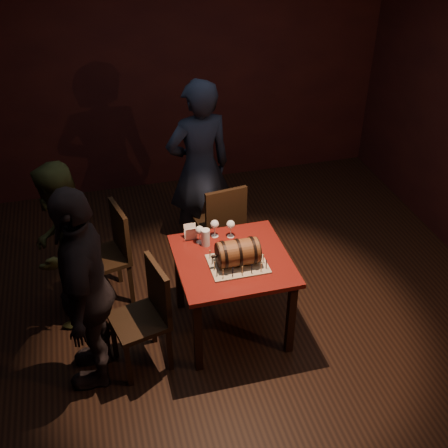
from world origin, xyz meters
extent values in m
plane|color=black|center=(0.00, 0.00, 0.00)|extent=(5.00, 5.00, 0.00)
cube|color=black|center=(0.00, 2.50, 1.40)|extent=(5.00, 0.04, 2.80)
cube|color=#4D0E0C|center=(0.00, -0.16, 0.73)|extent=(0.90, 0.90, 0.04)
cube|color=black|center=(-0.38, -0.54, 0.35)|extent=(0.06, 0.06, 0.71)
cube|color=black|center=(0.38, -0.54, 0.35)|extent=(0.06, 0.06, 0.71)
cube|color=black|center=(-0.38, 0.22, 0.35)|extent=(0.06, 0.06, 0.71)
cube|color=black|center=(0.38, 0.22, 0.35)|extent=(0.06, 0.06, 0.71)
cube|color=#9D937E|center=(0.02, -0.24, 0.76)|extent=(0.45, 0.35, 0.01)
cylinder|color=brown|center=(0.02, -0.24, 0.87)|extent=(0.31, 0.21, 0.21)
cylinder|color=black|center=(-0.10, -0.24, 0.87)|extent=(0.02, 0.22, 0.22)
cylinder|color=black|center=(0.02, -0.24, 0.87)|extent=(0.02, 0.22, 0.22)
cylinder|color=black|center=(0.13, -0.24, 0.87)|extent=(0.02, 0.22, 0.22)
cylinder|color=black|center=(-0.14, -0.24, 0.87)|extent=(0.01, 0.20, 0.20)
cylinder|color=black|center=(0.18, -0.24, 0.87)|extent=(0.01, 0.20, 0.20)
cylinder|color=black|center=(-0.16, -0.24, 0.87)|extent=(0.04, 0.02, 0.02)
sphere|color=black|center=(-0.18, -0.24, 0.87)|extent=(0.03, 0.03, 0.03)
cylinder|color=#E4CB88|center=(-0.14, -0.39, 0.80)|extent=(0.01, 0.01, 0.08)
cylinder|color=black|center=(-0.14, -0.39, 0.85)|extent=(0.00, 0.00, 0.01)
cylinder|color=black|center=(-0.06, -0.39, 0.80)|extent=(0.01, 0.01, 0.08)
cylinder|color=black|center=(-0.06, -0.39, 0.85)|extent=(0.00, 0.00, 0.01)
cylinder|color=#E4CB88|center=(0.01, -0.39, 0.80)|extent=(0.01, 0.01, 0.08)
cylinder|color=black|center=(0.01, -0.39, 0.85)|extent=(0.00, 0.00, 0.01)
cylinder|color=black|center=(0.09, -0.39, 0.80)|extent=(0.01, 0.01, 0.08)
cylinder|color=black|center=(0.09, -0.39, 0.85)|extent=(0.00, 0.00, 0.01)
cylinder|color=#E4CB88|center=(0.16, -0.39, 0.80)|extent=(0.01, 0.01, 0.08)
cylinder|color=black|center=(0.16, -0.39, 0.85)|extent=(0.00, 0.00, 0.01)
cylinder|color=black|center=(0.21, -0.36, 0.80)|extent=(0.01, 0.01, 0.08)
cylinder|color=black|center=(0.21, -0.36, 0.85)|extent=(0.00, 0.00, 0.01)
cylinder|color=#E4CB88|center=(0.21, -0.28, 0.80)|extent=(0.01, 0.01, 0.08)
cylinder|color=black|center=(0.21, -0.28, 0.85)|extent=(0.00, 0.00, 0.01)
cylinder|color=black|center=(0.21, -0.21, 0.80)|extent=(0.01, 0.01, 0.08)
cylinder|color=black|center=(0.21, -0.21, 0.85)|extent=(0.00, 0.00, 0.01)
cylinder|color=#E4CB88|center=(0.21, -0.13, 0.80)|extent=(0.01, 0.01, 0.08)
cylinder|color=black|center=(0.21, -0.13, 0.85)|extent=(0.00, 0.00, 0.01)
cylinder|color=black|center=(0.17, -0.10, 0.80)|extent=(0.01, 0.01, 0.08)
cylinder|color=black|center=(0.17, -0.10, 0.85)|extent=(0.00, 0.00, 0.01)
cylinder|color=#E4CB88|center=(0.10, -0.10, 0.80)|extent=(0.01, 0.01, 0.08)
cylinder|color=black|center=(0.10, -0.10, 0.85)|extent=(0.00, 0.00, 0.01)
cylinder|color=black|center=(0.02, -0.10, 0.80)|extent=(0.01, 0.01, 0.08)
cylinder|color=black|center=(0.02, -0.10, 0.85)|extent=(0.00, 0.00, 0.01)
cylinder|color=#E4CB88|center=(-0.05, -0.10, 0.80)|extent=(0.01, 0.01, 0.08)
cylinder|color=black|center=(-0.05, -0.10, 0.85)|extent=(0.00, 0.00, 0.01)
cylinder|color=black|center=(-0.13, -0.10, 0.80)|extent=(0.01, 0.01, 0.08)
cylinder|color=black|center=(-0.13, -0.10, 0.85)|extent=(0.00, 0.00, 0.01)
cylinder|color=#E4CB88|center=(-0.18, -0.12, 0.80)|extent=(0.01, 0.01, 0.08)
cylinder|color=black|center=(-0.18, -0.12, 0.85)|extent=(0.00, 0.00, 0.01)
cylinder|color=black|center=(-0.18, -0.20, 0.80)|extent=(0.01, 0.01, 0.08)
cylinder|color=black|center=(-0.18, -0.20, 0.85)|extent=(0.00, 0.00, 0.01)
cylinder|color=#E4CB88|center=(-0.18, -0.27, 0.80)|extent=(0.01, 0.01, 0.08)
cylinder|color=black|center=(-0.18, -0.27, 0.85)|extent=(0.00, 0.00, 0.01)
cylinder|color=black|center=(-0.18, -0.35, 0.80)|extent=(0.01, 0.01, 0.08)
cylinder|color=black|center=(-0.18, -0.35, 0.85)|extent=(0.00, 0.00, 0.01)
cylinder|color=silver|center=(-0.20, 0.12, 0.75)|extent=(0.06, 0.06, 0.01)
cylinder|color=silver|center=(-0.20, 0.12, 0.80)|extent=(0.01, 0.01, 0.09)
sphere|color=silver|center=(-0.20, 0.12, 0.88)|extent=(0.07, 0.07, 0.07)
sphere|color=#591114|center=(-0.20, 0.12, 0.87)|extent=(0.05, 0.05, 0.05)
cylinder|color=silver|center=(-0.06, 0.18, 0.75)|extent=(0.06, 0.06, 0.01)
cylinder|color=silver|center=(-0.06, 0.18, 0.80)|extent=(0.01, 0.01, 0.09)
sphere|color=silver|center=(-0.06, 0.18, 0.88)|extent=(0.07, 0.07, 0.07)
cylinder|color=silver|center=(0.06, 0.14, 0.75)|extent=(0.06, 0.06, 0.01)
cylinder|color=silver|center=(0.06, 0.14, 0.80)|extent=(0.01, 0.01, 0.09)
sphere|color=silver|center=(0.06, 0.14, 0.88)|extent=(0.07, 0.07, 0.07)
sphere|color=#BF594C|center=(0.06, 0.14, 0.87)|extent=(0.05, 0.05, 0.05)
cylinder|color=silver|center=(-0.17, 0.08, 0.82)|extent=(0.07, 0.07, 0.15)
cylinder|color=#9E5414|center=(-0.17, 0.08, 0.81)|extent=(0.06, 0.06, 0.11)
cylinder|color=white|center=(-0.17, 0.08, 0.87)|extent=(0.06, 0.06, 0.02)
cube|color=black|center=(0.12, 0.77, 0.45)|extent=(0.45, 0.45, 0.04)
cube|color=black|center=(0.27, 0.96, 0.21)|extent=(0.04, 0.04, 0.43)
cube|color=black|center=(-0.07, 0.92, 0.21)|extent=(0.04, 0.04, 0.43)
cube|color=black|center=(0.31, 0.63, 0.21)|extent=(0.04, 0.04, 0.43)
cube|color=black|center=(-0.02, 0.58, 0.21)|extent=(0.04, 0.04, 0.43)
cube|color=black|center=(0.15, 0.59, 0.70)|extent=(0.40, 0.09, 0.46)
cube|color=black|center=(-1.00, 0.51, 0.45)|extent=(0.48, 0.48, 0.04)
cube|color=black|center=(-1.20, 0.64, 0.21)|extent=(0.04, 0.04, 0.43)
cube|color=black|center=(-1.12, 0.30, 0.21)|extent=(0.04, 0.04, 0.43)
cube|color=black|center=(-0.87, 0.71, 0.21)|extent=(0.04, 0.04, 0.43)
cube|color=black|center=(-0.79, 0.38, 0.21)|extent=(0.04, 0.04, 0.43)
cube|color=black|center=(-0.82, 0.55, 0.70)|extent=(0.13, 0.40, 0.46)
cube|color=black|center=(-0.80, -0.36, 0.45)|extent=(0.48, 0.48, 0.04)
cube|color=black|center=(-1.01, -0.23, 0.21)|extent=(0.04, 0.04, 0.43)
cube|color=black|center=(-0.93, -0.56, 0.21)|extent=(0.04, 0.04, 0.43)
cube|color=black|center=(-0.68, -0.15, 0.21)|extent=(0.04, 0.04, 0.43)
cube|color=black|center=(-0.60, -0.48, 0.21)|extent=(0.04, 0.04, 0.43)
cube|color=black|center=(-0.63, -0.32, 0.70)|extent=(0.13, 0.40, 0.46)
imported|color=#181F31|center=(0.02, 1.11, 0.90)|extent=(0.72, 0.53, 1.79)
imported|color=#394221|center=(-1.31, 0.35, 0.75)|extent=(0.79, 0.88, 1.50)
imported|color=black|center=(-1.15, -0.36, 0.85)|extent=(0.56, 1.04, 1.69)
camera|label=1|loc=(-0.98, -3.57, 3.49)|focal=45.00mm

